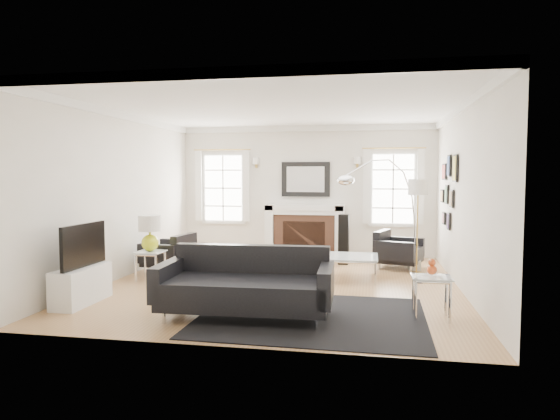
% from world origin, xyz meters
% --- Properties ---
extents(floor, '(6.00, 6.00, 0.00)m').
position_xyz_m(floor, '(0.00, 0.00, 0.00)').
color(floor, '#A07043').
rests_on(floor, ground).
extents(back_wall, '(5.50, 0.04, 2.80)m').
position_xyz_m(back_wall, '(0.00, 3.00, 1.40)').
color(back_wall, silver).
rests_on(back_wall, floor).
extents(front_wall, '(5.50, 0.04, 2.80)m').
position_xyz_m(front_wall, '(0.00, -3.00, 1.40)').
color(front_wall, silver).
rests_on(front_wall, floor).
extents(left_wall, '(0.04, 6.00, 2.80)m').
position_xyz_m(left_wall, '(-2.75, 0.00, 1.40)').
color(left_wall, silver).
rests_on(left_wall, floor).
extents(right_wall, '(0.04, 6.00, 2.80)m').
position_xyz_m(right_wall, '(2.75, 0.00, 1.40)').
color(right_wall, silver).
rests_on(right_wall, floor).
extents(ceiling, '(5.50, 6.00, 0.02)m').
position_xyz_m(ceiling, '(0.00, 0.00, 2.80)').
color(ceiling, white).
rests_on(ceiling, back_wall).
extents(crown_molding, '(5.50, 6.00, 0.12)m').
position_xyz_m(crown_molding, '(0.00, 0.00, 2.74)').
color(crown_molding, white).
rests_on(crown_molding, back_wall).
extents(fireplace, '(1.70, 0.69, 1.11)m').
position_xyz_m(fireplace, '(0.00, 2.79, 0.54)').
color(fireplace, white).
rests_on(fireplace, floor).
extents(mantel_mirror, '(1.05, 0.07, 0.75)m').
position_xyz_m(mantel_mirror, '(0.00, 2.95, 1.65)').
color(mantel_mirror, black).
rests_on(mantel_mirror, back_wall).
extents(window_left, '(1.24, 0.15, 1.62)m').
position_xyz_m(window_left, '(-1.85, 2.95, 1.46)').
color(window_left, white).
rests_on(window_left, back_wall).
extents(window_right, '(1.24, 0.15, 1.62)m').
position_xyz_m(window_right, '(1.85, 2.95, 1.46)').
color(window_right, white).
rests_on(window_right, back_wall).
extents(gallery_wall, '(0.04, 1.73, 1.29)m').
position_xyz_m(gallery_wall, '(2.72, 1.30, 1.53)').
color(gallery_wall, black).
rests_on(gallery_wall, right_wall).
extents(tv_unit, '(0.35, 1.00, 1.09)m').
position_xyz_m(tv_unit, '(-2.44, -1.70, 0.33)').
color(tv_unit, white).
rests_on(tv_unit, floor).
extents(area_rug, '(2.77, 2.32, 0.01)m').
position_xyz_m(area_rug, '(0.70, -1.79, 0.01)').
color(area_rug, black).
rests_on(area_rug, floor).
extents(sofa, '(2.15, 1.05, 0.69)m').
position_xyz_m(sofa, '(-0.10, -1.87, 0.38)').
color(sofa, black).
rests_on(sofa, floor).
extents(armchair_left, '(0.86, 0.94, 0.57)m').
position_xyz_m(armchair_left, '(-2.14, 0.64, 0.32)').
color(armchair_left, black).
rests_on(armchair_left, floor).
extents(armchair_right, '(0.98, 1.04, 0.57)m').
position_xyz_m(armchair_right, '(1.88, 1.72, 0.32)').
color(armchair_right, black).
rests_on(armchair_right, floor).
extents(coffee_table, '(0.89, 0.89, 0.39)m').
position_xyz_m(coffee_table, '(1.08, 0.54, 0.36)').
color(coffee_table, silver).
rests_on(coffee_table, floor).
extents(side_table_left, '(0.44, 0.44, 0.48)m').
position_xyz_m(side_table_left, '(-2.20, -0.09, 0.38)').
color(side_table_left, silver).
rests_on(side_table_left, floor).
extents(nesting_table, '(0.47, 0.40, 0.52)m').
position_xyz_m(nesting_table, '(2.13, -1.60, 0.41)').
color(nesting_table, silver).
rests_on(nesting_table, floor).
extents(gourd_lamp, '(0.37, 0.37, 0.60)m').
position_xyz_m(gourd_lamp, '(-2.20, -0.09, 0.82)').
color(gourd_lamp, '#C0CE19').
rests_on(gourd_lamp, side_table_left).
extents(orange_vase, '(0.12, 0.12, 0.19)m').
position_xyz_m(orange_vase, '(2.13, -1.60, 0.63)').
color(orange_vase, '#CB481A').
rests_on(orange_vase, nesting_table).
extents(arc_floor_lamp, '(1.48, 1.37, 2.09)m').
position_xyz_m(arc_floor_lamp, '(1.59, 1.14, 1.13)').
color(arc_floor_lamp, silver).
rests_on(arc_floor_lamp, floor).
extents(stick_floor_lamp, '(0.34, 0.34, 1.67)m').
position_xyz_m(stick_floor_lamp, '(2.20, 1.18, 1.45)').
color(stick_floor_lamp, gold).
rests_on(stick_floor_lamp, floor).
extents(speaker_tower, '(0.21, 0.21, 0.97)m').
position_xyz_m(speaker_tower, '(0.88, 1.97, 0.49)').
color(speaker_tower, black).
rests_on(speaker_tower, floor).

